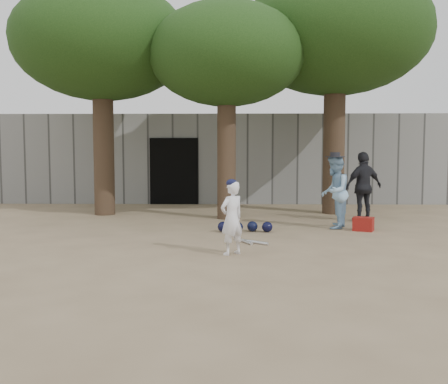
{
  "coord_description": "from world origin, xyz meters",
  "views": [
    {
      "loc": [
        0.8,
        -8.72,
        1.72
      ],
      "look_at": [
        0.6,
        1.0,
        0.95
      ],
      "focal_mm": 40.0,
      "sensor_mm": 36.0,
      "label": 1
    }
  ],
  "objects_px": {
    "spectator_blue": "(334,192)",
    "red_bag": "(363,224)",
    "spectator_dark": "(364,187)",
    "boy_player": "(232,218)"
  },
  "relations": [
    {
      "from": "red_bag",
      "to": "spectator_dark",
      "type": "bearing_deg",
      "value": 75.99
    },
    {
      "from": "spectator_blue",
      "to": "red_bag",
      "type": "xyz_separation_m",
      "value": [
        0.58,
        -0.35,
        -0.68
      ]
    },
    {
      "from": "boy_player",
      "to": "spectator_blue",
      "type": "distance_m",
      "value": 3.76
    },
    {
      "from": "boy_player",
      "to": "spectator_dark",
      "type": "relative_size",
      "value": 0.71
    },
    {
      "from": "boy_player",
      "to": "red_bag",
      "type": "distance_m",
      "value": 3.92
    },
    {
      "from": "boy_player",
      "to": "spectator_dark",
      "type": "height_order",
      "value": "spectator_dark"
    },
    {
      "from": "spectator_dark",
      "to": "red_bag",
      "type": "relative_size",
      "value": 4.14
    },
    {
      "from": "spectator_blue",
      "to": "red_bag",
      "type": "bearing_deg",
      "value": 78.45
    },
    {
      "from": "boy_player",
      "to": "spectator_dark",
      "type": "bearing_deg",
      "value": -167.99
    },
    {
      "from": "spectator_blue",
      "to": "spectator_dark",
      "type": "xyz_separation_m",
      "value": [
        0.96,
        1.18,
        0.04
      ]
    }
  ]
}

